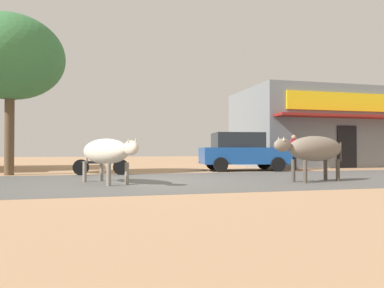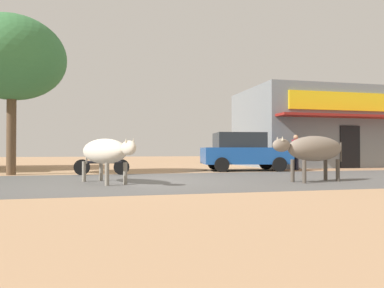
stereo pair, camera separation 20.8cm
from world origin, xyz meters
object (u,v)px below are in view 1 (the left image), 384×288
cow_far_dark (314,149)px  parked_hatchback_car (242,151)px  roadside_tree (10,58)px  pedestrian_by_shop (294,149)px  parked_motorcycle (102,162)px  cow_near_brown (106,152)px

cow_far_dark → parked_hatchback_car: bearing=88.7°
parked_hatchback_car → cow_far_dark: size_ratio=1.54×
roadside_tree → pedestrian_by_shop: roadside_tree is taller
roadside_tree → parked_motorcycle: 5.00m
pedestrian_by_shop → roadside_tree: bearing=-177.0°
cow_near_brown → pedestrian_by_shop: (8.37, 4.78, 0.07)m
roadside_tree → parked_hatchback_car: bearing=3.9°
roadside_tree → cow_far_dark: 10.85m
roadside_tree → parked_hatchback_car: (9.14, 0.62, -3.37)m
parked_motorcycle → pedestrian_by_shop: pedestrian_by_shop is taller
parked_hatchback_car → pedestrian_by_shop: size_ratio=2.48×
parked_hatchback_car → parked_motorcycle: 6.10m
roadside_tree → cow_far_dark: (9.01, -5.09, -3.29)m
pedestrian_by_shop → parked_hatchback_car: bearing=179.8°
roadside_tree → cow_near_brown: bearing=-51.8°
cow_far_dark → pedestrian_by_shop: (2.65, 5.69, 0.00)m
parked_motorcycle → cow_near_brown: 3.40m
roadside_tree → cow_far_dark: bearing=-29.5°
roadside_tree → pedestrian_by_shop: bearing=3.0°
cow_near_brown → cow_far_dark: bearing=-9.1°
parked_motorcycle → cow_far_dark: bearing=-36.5°
parked_hatchback_car → roadside_tree: bearing=-176.1°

